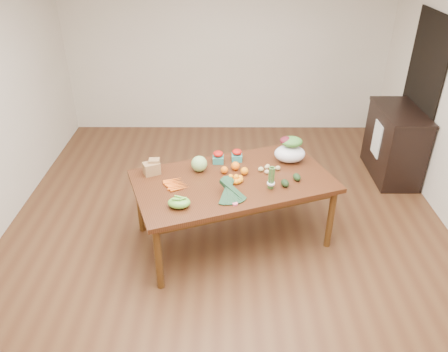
{
  "coord_description": "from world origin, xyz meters",
  "views": [
    {
      "loc": [
        -0.02,
        -3.76,
        3.03
      ],
      "look_at": [
        -0.03,
        0.0,
        0.81
      ],
      "focal_mm": 35.0,
      "sensor_mm": 36.0,
      "label": 1
    }
  ],
  "objects_px": {
    "mandarin_cluster": "(236,178)",
    "kale_bunch": "(231,192)",
    "dining_table": "(233,209)",
    "cabbage": "(199,164)",
    "salad_bag": "(290,151)",
    "paper_bag": "(152,167)",
    "asparagus_bundle": "(271,178)",
    "cabinet": "(394,143)"
  },
  "relations": [
    {
      "from": "mandarin_cluster",
      "to": "kale_bunch",
      "type": "xyz_separation_m",
      "value": [
        -0.05,
        -0.31,
        0.04
      ]
    },
    {
      "from": "dining_table",
      "to": "cabbage",
      "type": "xyz_separation_m",
      "value": [
        -0.35,
        0.17,
        0.46
      ]
    },
    {
      "from": "kale_bunch",
      "to": "salad_bag",
      "type": "xyz_separation_m",
      "value": [
        0.64,
        0.75,
        0.05
      ]
    },
    {
      "from": "dining_table",
      "to": "paper_bag",
      "type": "xyz_separation_m",
      "value": [
        -0.84,
        0.11,
        0.45
      ]
    },
    {
      "from": "kale_bunch",
      "to": "dining_table",
      "type": "bearing_deg",
      "value": 66.44
    },
    {
      "from": "dining_table",
      "to": "salad_bag",
      "type": "distance_m",
      "value": 0.88
    },
    {
      "from": "cabbage",
      "to": "salad_bag",
      "type": "height_order",
      "value": "salad_bag"
    },
    {
      "from": "dining_table",
      "to": "kale_bunch",
      "type": "height_order",
      "value": "kale_bunch"
    },
    {
      "from": "dining_table",
      "to": "salad_bag",
      "type": "relative_size",
      "value": 5.92
    },
    {
      "from": "paper_bag",
      "to": "kale_bunch",
      "type": "distance_m",
      "value": 0.95
    },
    {
      "from": "kale_bunch",
      "to": "asparagus_bundle",
      "type": "height_order",
      "value": "asparagus_bundle"
    },
    {
      "from": "dining_table",
      "to": "cabbage",
      "type": "relative_size",
      "value": 11.81
    },
    {
      "from": "cabbage",
      "to": "salad_bag",
      "type": "distance_m",
      "value": 0.99
    },
    {
      "from": "paper_bag",
      "to": "cabbage",
      "type": "height_order",
      "value": "cabbage"
    },
    {
      "from": "paper_bag",
      "to": "salad_bag",
      "type": "bearing_deg",
      "value": 10.68
    },
    {
      "from": "cabinet",
      "to": "paper_bag",
      "type": "height_order",
      "value": "cabinet"
    },
    {
      "from": "dining_table",
      "to": "kale_bunch",
      "type": "xyz_separation_m",
      "value": [
        -0.02,
        -0.37,
        0.45
      ]
    },
    {
      "from": "dining_table",
      "to": "cabbage",
      "type": "bearing_deg",
      "value": 134.49
    },
    {
      "from": "cabbage",
      "to": "salad_bag",
      "type": "xyz_separation_m",
      "value": [
        0.97,
        0.21,
        0.05
      ]
    },
    {
      "from": "cabinet",
      "to": "kale_bunch",
      "type": "relative_size",
      "value": 2.55
    },
    {
      "from": "paper_bag",
      "to": "asparagus_bundle",
      "type": "relative_size",
      "value": 0.87
    },
    {
      "from": "cabbage",
      "to": "salad_bag",
      "type": "relative_size",
      "value": 0.5
    },
    {
      "from": "kale_bunch",
      "to": "salad_bag",
      "type": "distance_m",
      "value": 0.99
    },
    {
      "from": "kale_bunch",
      "to": "salad_bag",
      "type": "bearing_deg",
      "value": 29.68
    },
    {
      "from": "cabbage",
      "to": "kale_bunch",
      "type": "height_order",
      "value": "cabbage"
    },
    {
      "from": "paper_bag",
      "to": "salad_bag",
      "type": "xyz_separation_m",
      "value": [
        1.46,
        0.27,
        0.05
      ]
    },
    {
      "from": "cabbage",
      "to": "mandarin_cluster",
      "type": "height_order",
      "value": "cabbage"
    },
    {
      "from": "salad_bag",
      "to": "cabbage",
      "type": "bearing_deg",
      "value": -167.65
    },
    {
      "from": "salad_bag",
      "to": "mandarin_cluster",
      "type": "bearing_deg",
      "value": -143.33
    },
    {
      "from": "kale_bunch",
      "to": "salad_bag",
      "type": "height_order",
      "value": "salad_bag"
    },
    {
      "from": "cabbage",
      "to": "kale_bunch",
      "type": "bearing_deg",
      "value": -58.62
    },
    {
      "from": "mandarin_cluster",
      "to": "salad_bag",
      "type": "xyz_separation_m",
      "value": [
        0.59,
        0.44,
        0.09
      ]
    },
    {
      "from": "paper_bag",
      "to": "kale_bunch",
      "type": "height_order",
      "value": "kale_bunch"
    },
    {
      "from": "cabinet",
      "to": "kale_bunch",
      "type": "distance_m",
      "value": 2.83
    },
    {
      "from": "mandarin_cluster",
      "to": "salad_bag",
      "type": "relative_size",
      "value": 0.54
    },
    {
      "from": "dining_table",
      "to": "cabinet",
      "type": "distance_m",
      "value": 2.57
    },
    {
      "from": "dining_table",
      "to": "kale_bunch",
      "type": "distance_m",
      "value": 0.59
    },
    {
      "from": "cabinet",
      "to": "mandarin_cluster",
      "type": "distance_m",
      "value": 2.6
    },
    {
      "from": "mandarin_cluster",
      "to": "asparagus_bundle",
      "type": "bearing_deg",
      "value": -20.75
    },
    {
      "from": "dining_table",
      "to": "paper_bag",
      "type": "height_order",
      "value": "paper_bag"
    },
    {
      "from": "salad_bag",
      "to": "asparagus_bundle",
      "type": "bearing_deg",
      "value": -114.03
    },
    {
      "from": "cabbage",
      "to": "salad_bag",
      "type": "bearing_deg",
      "value": 12.35
    }
  ]
}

